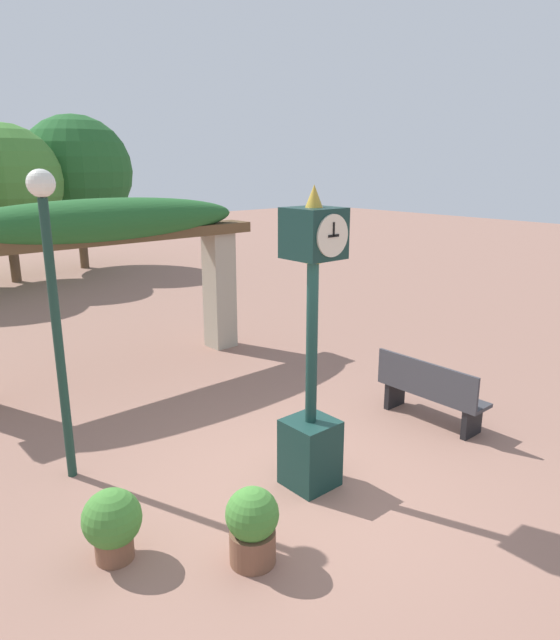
% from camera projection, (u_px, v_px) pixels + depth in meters
% --- Properties ---
extents(ground_plane, '(60.00, 60.00, 0.00)m').
position_uv_depth(ground_plane, '(306.00, 488.00, 6.21)').
color(ground_plane, '#8E6656').
extents(pedestal_clock, '(0.51, 0.54, 3.23)m').
position_uv_depth(pedestal_clock, '(311.00, 367.00, 5.94)').
color(pedestal_clock, '#14332D').
rests_on(pedestal_clock, ground).
extents(pergola, '(5.50, 1.06, 2.89)m').
position_uv_depth(pergola, '(103.00, 239.00, 9.04)').
color(pergola, '#A89E89').
rests_on(pergola, ground).
extents(potted_plant_near_left, '(0.47, 0.47, 0.72)m').
position_uv_depth(potted_plant_near_left, '(252.00, 525.00, 4.98)').
color(potted_plant_near_left, brown).
rests_on(potted_plant_near_left, ground).
extents(potted_plant_near_right, '(0.53, 0.53, 0.67)m').
position_uv_depth(potted_plant_near_right, '(112.00, 523.00, 5.02)').
color(potted_plant_near_right, brown).
rests_on(potted_plant_near_right, ground).
extents(park_bench, '(0.42, 1.55, 0.89)m').
position_uv_depth(park_bench, '(430.00, 392.00, 7.69)').
color(park_bench, '#38383D').
rests_on(park_bench, ground).
extents(lamp_post, '(0.28, 0.28, 3.37)m').
position_uv_depth(lamp_post, '(52.00, 281.00, 5.87)').
color(lamp_post, '#19382D').
rests_on(lamp_post, ground).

